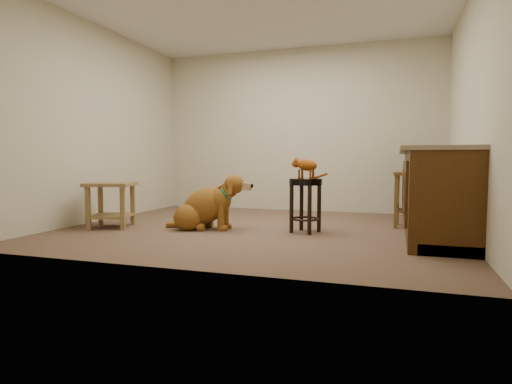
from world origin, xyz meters
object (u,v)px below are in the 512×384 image
(padded_stool, at_px, (305,194))
(golden_retriever, at_px, (206,207))
(side_table, at_px, (111,198))
(wood_stool, at_px, (409,199))
(tabby_kitten, at_px, (305,166))

(padded_stool, relative_size, golden_retriever, 0.56)
(padded_stool, xyz_separation_m, golden_retriever, (-1.17, -0.14, -0.17))
(side_table, relative_size, golden_retriever, 0.61)
(padded_stool, height_order, golden_retriever, golden_retriever)
(wood_stool, xyz_separation_m, golden_retriever, (-2.29, -0.90, -0.09))
(wood_stool, height_order, tabby_kitten, tabby_kitten)
(golden_retriever, bearing_deg, side_table, -173.58)
(padded_stool, distance_m, side_table, 2.34)
(tabby_kitten, bearing_deg, padded_stool, -5.72)
(tabby_kitten, bearing_deg, side_table, -153.44)
(tabby_kitten, bearing_deg, golden_retriever, -156.07)
(golden_retriever, distance_m, tabby_kitten, 1.27)
(padded_stool, xyz_separation_m, wood_stool, (1.12, 0.76, -0.09))
(wood_stool, relative_size, side_table, 1.01)
(padded_stool, distance_m, golden_retriever, 1.19)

